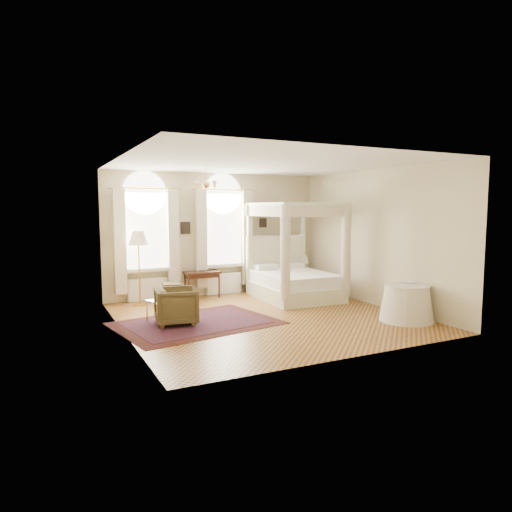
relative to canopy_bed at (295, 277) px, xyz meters
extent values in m
plane|color=#AE7932|center=(-1.64, -1.49, -0.57)|extent=(6.00, 6.00, 0.00)
plane|color=beige|center=(-1.64, 1.51, 1.08)|extent=(6.00, 0.00, 6.00)
plane|color=beige|center=(-1.64, -4.49, 1.08)|extent=(6.00, 0.00, 6.00)
plane|color=beige|center=(-4.64, -1.49, 1.08)|extent=(0.00, 6.00, 6.00)
plane|color=beige|center=(1.36, -1.49, 1.08)|extent=(0.00, 6.00, 6.00)
plane|color=white|center=(-1.64, -1.49, 2.73)|extent=(6.00, 6.00, 0.00)
cube|color=silver|center=(-3.54, 1.48, 1.23)|extent=(1.10, 0.04, 1.90)
cylinder|color=silver|center=(-3.54, 1.48, 2.18)|extent=(1.10, 0.04, 1.10)
cube|color=white|center=(-3.54, 1.39, 0.24)|extent=(1.32, 0.24, 0.08)
cube|color=beige|center=(-4.21, 1.31, 0.98)|extent=(0.28, 0.14, 2.60)
cube|color=beige|center=(-2.87, 1.31, 0.98)|extent=(0.28, 0.14, 2.60)
cube|color=white|center=(-3.54, 1.41, -0.27)|extent=(1.00, 0.12, 0.58)
cube|color=silver|center=(-1.44, 1.48, 1.23)|extent=(1.10, 0.04, 1.90)
cylinder|color=silver|center=(-1.44, 1.48, 2.18)|extent=(1.10, 0.04, 1.10)
cube|color=white|center=(-1.44, 1.39, 0.24)|extent=(1.32, 0.24, 0.08)
cube|color=beige|center=(-2.11, 1.31, 0.98)|extent=(0.28, 0.14, 2.60)
cube|color=beige|center=(-0.77, 1.31, 0.98)|extent=(0.28, 0.14, 2.60)
cube|color=white|center=(-1.44, 1.41, -0.27)|extent=(1.00, 0.12, 0.58)
cylinder|color=#C18E40|center=(-2.54, -0.29, 2.53)|extent=(0.02, 0.02, 0.40)
sphere|color=#C18E40|center=(-2.54, -0.29, 2.31)|extent=(0.16, 0.16, 0.16)
sphere|color=beige|center=(-2.32, -0.29, 2.38)|extent=(0.07, 0.07, 0.07)
sphere|color=beige|center=(-2.43, -0.10, 2.38)|extent=(0.07, 0.07, 0.07)
sphere|color=beige|center=(-2.65, -0.10, 2.38)|extent=(0.07, 0.07, 0.07)
sphere|color=beige|center=(-2.76, -0.29, 2.38)|extent=(0.07, 0.07, 0.07)
sphere|color=beige|center=(-2.65, -0.48, 2.38)|extent=(0.07, 0.07, 0.07)
sphere|color=beige|center=(-2.43, -0.48, 2.38)|extent=(0.07, 0.07, 0.07)
cube|color=black|center=(-2.49, 1.48, 1.28)|extent=(0.26, 0.03, 0.32)
cube|color=black|center=(-0.19, 1.48, 1.38)|extent=(0.22, 0.03, 0.26)
cube|color=beige|center=(0.00, 0.01, -0.38)|extent=(1.90, 2.31, 0.39)
cube|color=white|center=(0.00, 0.01, -0.03)|extent=(1.79, 2.20, 0.30)
cube|color=beige|center=(0.04, 1.09, 0.39)|extent=(1.82, 0.15, 1.28)
cube|color=beige|center=(-0.81, 1.10, 0.66)|extent=(0.10, 0.10, 2.46)
cube|color=beige|center=(0.88, 1.04, 0.66)|extent=(0.10, 0.10, 2.46)
cube|color=beige|center=(-0.88, -1.02, 0.66)|extent=(0.10, 0.10, 2.46)
cube|color=beige|center=(0.81, -1.07, 0.66)|extent=(0.10, 0.10, 2.46)
cube|color=beige|center=(0.04, 1.07, 1.89)|extent=(1.82, 0.15, 0.09)
cube|color=beige|center=(-0.04, -1.04, 1.89)|extent=(1.82, 0.15, 0.09)
cube|color=beige|center=(-0.84, 0.04, 1.89)|extent=(0.16, 2.25, 0.09)
cube|color=beige|center=(0.85, -0.02, 1.89)|extent=(0.16, 2.25, 0.09)
cube|color=beige|center=(0.04, 1.07, 1.74)|extent=(1.88, 0.11, 0.30)
cube|color=beige|center=(-0.04, -1.04, 1.74)|extent=(1.88, 0.11, 0.30)
cube|color=beige|center=(-0.84, 0.04, 1.74)|extent=(0.12, 2.31, 0.30)
cube|color=beige|center=(0.85, -0.02, 1.74)|extent=(0.12, 2.31, 0.30)
cylinder|color=beige|center=(-0.88, -1.02, 0.77)|extent=(0.24, 0.24, 2.25)
cylinder|color=beige|center=(0.81, -1.07, 0.77)|extent=(0.24, 0.24, 2.25)
cube|color=#381B0F|center=(1.06, 1.21, -0.29)|extent=(0.51, 0.49, 0.57)
cylinder|color=#C18E40|center=(1.08, 1.27, 0.09)|extent=(0.11, 0.11, 0.19)
cone|color=beige|center=(1.08, 1.27, 0.28)|extent=(0.26, 0.26, 0.21)
cube|color=#381B0F|center=(-2.14, 1.21, 0.11)|extent=(0.95, 0.51, 0.06)
cube|color=#381B0F|center=(-2.14, 1.21, 0.02)|extent=(0.85, 0.41, 0.09)
cylinder|color=#381B0F|center=(-2.55, 1.41, -0.24)|extent=(0.05, 0.05, 0.66)
cylinder|color=#381B0F|center=(-1.72, 1.39, -0.24)|extent=(0.05, 0.05, 0.66)
cylinder|color=#381B0F|center=(-2.56, 1.03, -0.24)|extent=(0.05, 0.05, 0.66)
cylinder|color=#381B0F|center=(-1.73, 1.01, -0.24)|extent=(0.05, 0.05, 0.66)
imported|color=black|center=(-2.06, 1.21, 0.15)|extent=(0.33, 0.24, 0.02)
cube|color=#41361B|center=(-3.05, 0.87, -0.11)|extent=(0.51, 0.51, 0.09)
cylinder|color=#381B0F|center=(-3.24, 0.74, -0.36)|extent=(0.04, 0.04, 0.41)
cylinder|color=#381B0F|center=(-2.92, 0.68, -0.36)|extent=(0.04, 0.04, 0.41)
cylinder|color=#381B0F|center=(-3.18, 1.06, -0.36)|extent=(0.04, 0.04, 0.41)
cylinder|color=#381B0F|center=(-2.86, 1.00, -0.36)|extent=(0.04, 0.04, 0.41)
imported|color=#40351B|center=(-3.55, -1.22, -0.19)|extent=(0.94, 0.92, 0.76)
cube|color=white|center=(-3.70, -0.80, -0.12)|extent=(0.79, 0.67, 0.02)
cylinder|color=#C18E40|center=(-3.91, -1.08, -0.35)|extent=(0.03, 0.03, 0.45)
cylinder|color=#C18E40|center=(-3.36, -0.88, -0.35)|extent=(0.03, 0.03, 0.45)
cylinder|color=#C18E40|center=(-4.04, -0.72, -0.35)|extent=(0.03, 0.03, 0.45)
cylinder|color=#C18E40|center=(-3.49, -0.52, -0.35)|extent=(0.03, 0.03, 0.45)
cylinder|color=#C18E40|center=(-3.82, 1.00, -0.55)|extent=(0.32, 0.32, 0.03)
cylinder|color=#C18E40|center=(-3.82, 1.00, 0.23)|extent=(0.04, 0.04, 1.60)
cone|color=beige|center=(-3.82, 1.00, 1.08)|extent=(0.47, 0.47, 0.34)
cube|color=#471811|center=(-3.16, -1.34, -0.57)|extent=(3.50, 2.78, 0.01)
cube|color=black|center=(-3.16, -1.34, -0.56)|extent=(2.93, 2.21, 0.01)
cone|color=beige|center=(0.88, -3.07, -0.21)|extent=(1.12, 1.12, 0.72)
cylinder|color=beige|center=(0.88, -3.07, 0.17)|extent=(0.92, 0.92, 0.04)
imported|color=black|center=(0.98, -2.91, 0.21)|extent=(0.28, 0.34, 0.03)
camera|label=1|loc=(-6.12, -10.14, 1.80)|focal=32.00mm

